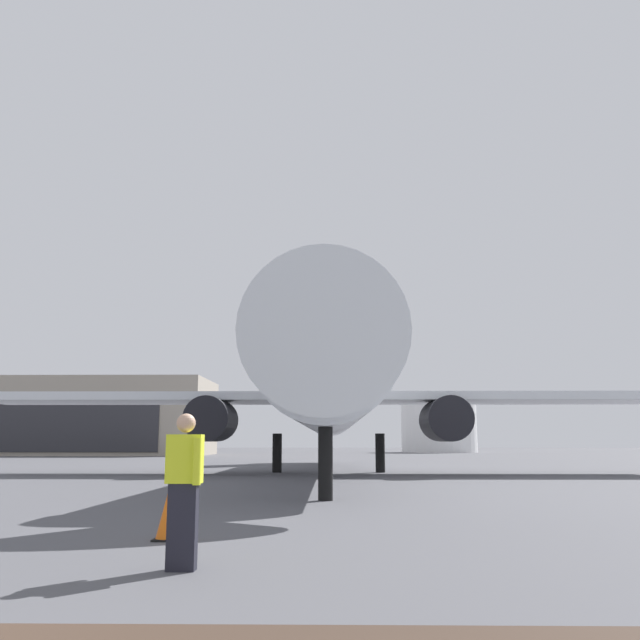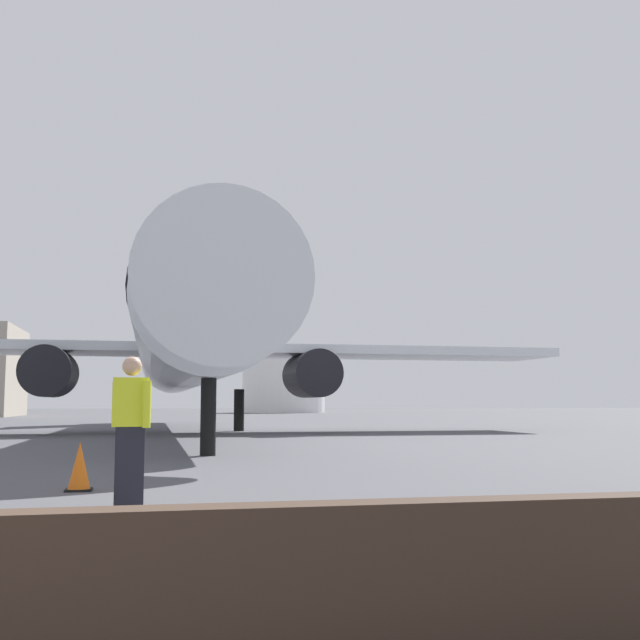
{
  "view_description": "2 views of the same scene",
  "coord_description": "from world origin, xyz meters",
  "views": [
    {
      "loc": [
        2.86,
        -2.64,
        1.42
      ],
      "look_at": [
        2.59,
        12.79,
        4.18
      ],
      "focal_mm": 38.12,
      "sensor_mm": 36.0,
      "label": 1
    },
    {
      "loc": [
        1.38,
        -3.79,
        1.22
      ],
      "look_at": [
        5.65,
        15.81,
        3.35
      ],
      "focal_mm": 43.51,
      "sensor_mm": 36.0,
      "label": 2
    }
  ],
  "objects": [
    {
      "name": "fuel_storage_tank",
      "position": [
        16.81,
        87.36,
        3.18
      ],
      "size": [
        9.76,
        9.76,
        6.37
      ],
      "primitive_type": "cylinder",
      "color": "white",
      "rests_on": "ground"
    },
    {
      "name": "airplane",
      "position": [
        2.69,
        28.08,
        3.64
      ],
      "size": [
        31.58,
        35.14,
        10.54
      ],
      "color": "silver",
      "rests_on": "ground"
    },
    {
      "name": "ground_crew_worker",
      "position": [
        1.17,
        5.27,
        0.9
      ],
      "size": [
        0.44,
        0.42,
        1.74
      ],
      "color": "black",
      "rests_on": "ground"
    },
    {
      "name": "traffic_cone",
      "position": [
        0.43,
        7.59,
        0.32
      ],
      "size": [
        0.36,
        0.36,
        0.67
      ],
      "color": "orange",
      "rests_on": "ground"
    },
    {
      "name": "ground_plane",
      "position": [
        0.0,
        40.0,
        0.0
      ],
      "size": [
        220.0,
        220.0,
        0.0
      ],
      "primitive_type": "plane",
      "color": "#4C4C51"
    }
  ]
}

